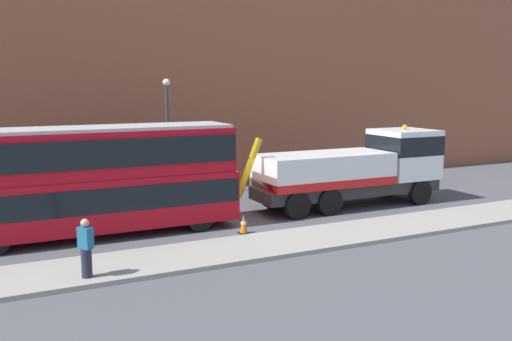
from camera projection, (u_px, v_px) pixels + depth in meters
name	position (u px, v px, depth m)	size (l,w,h in m)	color
ground_plane	(244.00, 218.00, 23.93)	(120.00, 120.00, 0.00)	#4C4C51
near_kerb	(294.00, 241.00, 20.21)	(60.00, 2.80, 0.15)	gray
building_facade	(178.00, 36.00, 29.73)	(60.00, 1.50, 16.00)	#935138
recovery_tow_truck	(357.00, 168.00, 26.20)	(10.16, 2.74, 3.67)	#2D2D2D
double_decker_bus	(89.00, 177.00, 20.83)	(11.07, 2.67, 4.06)	#B70C19
pedestrian_onlooker	(86.00, 249.00, 16.15)	(0.44, 0.48, 1.71)	#232333
traffic_cone_near_bus	(244.00, 225.00, 21.53)	(0.36, 0.36, 0.72)	orange
street_lamp	(167.00, 127.00, 27.88)	(0.36, 0.36, 5.83)	#38383D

